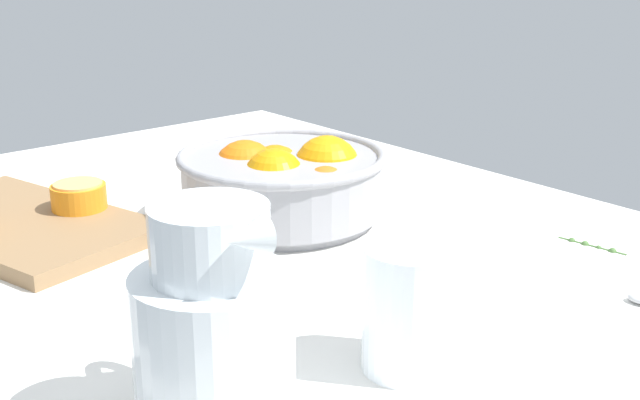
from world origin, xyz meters
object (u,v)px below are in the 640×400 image
at_px(orange_half_0, 79,196).
at_px(juice_glass, 411,313).
at_px(fruit_bowl, 283,181).
at_px(cutting_board, 18,225).
at_px(juice_pitcher, 214,345).

bearing_deg(orange_half_0, juice_glass, 5.84).
xyz_separation_m(fruit_bowl, orange_half_0, (-0.16, -0.21, -0.02)).
distance_m(juice_glass, cutting_board, 0.57).
xyz_separation_m(cutting_board, orange_half_0, (0.02, 0.08, 0.03)).
bearing_deg(juice_pitcher, juice_glass, 78.63).
xyz_separation_m(juice_pitcher, cutting_board, (-0.52, 0.05, -0.06)).
height_order(fruit_bowl, orange_half_0, fruit_bowl).
xyz_separation_m(fruit_bowl, juice_pitcher, (0.34, -0.33, 0.02)).
distance_m(juice_pitcher, juice_glass, 0.18).
height_order(juice_pitcher, orange_half_0, juice_pitcher).
bearing_deg(orange_half_0, fruit_bowl, 52.46).
height_order(fruit_bowl, juice_pitcher, juice_pitcher).
height_order(juice_pitcher, juice_glass, juice_pitcher).
xyz_separation_m(fruit_bowl, juice_glass, (0.37, -0.15, -0.00)).
bearing_deg(fruit_bowl, orange_half_0, -127.54).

